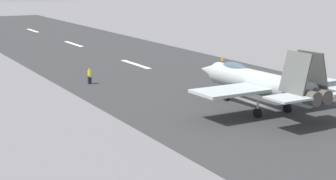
# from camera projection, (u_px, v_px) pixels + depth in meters

# --- Properties ---
(ground_plane) EXTENTS (400.00, 400.00, 0.00)m
(ground_plane) POSITION_uv_depth(u_px,v_px,m) (255.00, 104.00, 50.75)
(ground_plane) COLOR slate
(runway_strip) EXTENTS (240.00, 26.00, 0.02)m
(runway_strip) POSITION_uv_depth(u_px,v_px,m) (255.00, 104.00, 50.73)
(runway_strip) COLOR #2F3030
(runway_strip) RESTS_ON ground
(fighter_jet) EXTENTS (16.19, 13.53, 5.67)m
(fighter_jet) POSITION_uv_depth(u_px,v_px,m) (259.00, 82.00, 47.74)
(fighter_jet) COLOR #A1A9A9
(fighter_jet) RESTS_ON ground
(crew_person) EXTENTS (0.70, 0.36, 1.68)m
(crew_person) POSITION_uv_depth(u_px,v_px,m) (90.00, 76.00, 59.62)
(crew_person) COLOR #1E2338
(crew_person) RESTS_ON ground
(marker_cone_mid) EXTENTS (0.44, 0.44, 0.55)m
(marker_cone_mid) POSITION_uv_depth(u_px,v_px,m) (321.00, 82.00, 59.71)
(marker_cone_mid) COLOR orange
(marker_cone_mid) RESTS_ON ground
(marker_cone_far) EXTENTS (0.44, 0.44, 0.55)m
(marker_cone_far) POSITION_uv_depth(u_px,v_px,m) (222.00, 59.00, 76.03)
(marker_cone_far) COLOR orange
(marker_cone_far) RESTS_ON ground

